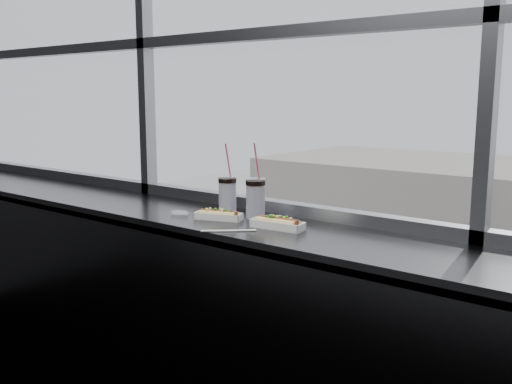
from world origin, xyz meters
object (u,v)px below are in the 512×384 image
Objects in this scene: soda_cup_left at (227,193)px; car_near_a at (268,368)px; hotdog_tray_left at (219,215)px; car_far_a at (414,329)px; tree_left at (428,270)px; hotdog_tray_right at (278,223)px; wrapper at (180,213)px; loose_straw at (228,231)px; soda_cup_right at (256,196)px.

soda_cup_left is 0.06× the size of car_near_a.
hotdog_tray_left is 0.67× the size of soda_cup_left.
hotdog_tray_left reaches higher than car_far_a.
soda_cup_left is 27.98m from car_far_a.
soda_cup_left is 0.08× the size of tree_left.
car_near_a is at bearing 121.77° from hotdog_tray_right.
soda_cup_left is at bearing -71.30° from tree_left.
hotdog_tray_right is 0.56m from wrapper.
wrapper is (-0.15, -0.19, -0.09)m from soda_cup_left.
hotdog_tray_right is 0.06× the size of tree_left.
hotdog_tray_right reaches higher than loose_straw.
hotdog_tray_left is 23.00m from car_near_a.
car_near_a is (-11.80, 16.18, -11.12)m from soda_cup_left.
tree_left is (-9.94, 28.30, -9.16)m from hotdog_tray_right.
soda_cup_right reaches higher than car_far_a.
wrapper is (-0.34, -0.18, -0.10)m from soda_cup_right.
hotdog_tray_left is 0.18m from soda_cup_left.
tree_left reaches higher than car_near_a.
hotdog_tray_right is 0.69× the size of soda_cup_right.
tree_left is (-9.61, 28.32, -9.15)m from hotdog_tray_left.
hotdog_tray_left is at bearing -71.27° from tree_left.
car_near_a is at bearing 125.43° from wrapper.
car_near_a is at bearing 84.30° from loose_straw.
car_far_a is (-9.00, 24.30, -11.08)m from hotdog_tray_right.
loose_straw is at bearing -48.63° from soda_cup_left.
wrapper is at bearing 122.88° from loose_straw.
wrapper is at bearing -145.47° from car_near_a.
car_near_a is (-12.20, 16.30, -11.04)m from hotdog_tray_right.
soda_cup_right is at bearing 30.33° from hotdog_tray_left.
loose_straw is 28.29m from car_far_a.
hotdog_tray_left is 28.10m from car_far_a.
wrapper is 28.06m from car_far_a.
soda_cup_right is at bearing 28.35° from wrapper.
wrapper reaches higher than loose_straw.
hotdog_tray_right is 2.51× the size of wrapper.
tree_left is at bearing 6.86° from car_far_a.
hotdog_tray_right reaches higher than car_near_a.
soda_cup_left is 0.26m from wrapper.
car_far_a is at bearing -22.74° from car_near_a.
soda_cup_left reaches higher than hotdog_tray_left.
hotdog_tray_right is (0.34, 0.02, 0.00)m from hotdog_tray_left.
hotdog_tray_right reaches higher than wrapper.
car_near_a is at bearing 126.10° from soda_cup_left.
loose_straw is (0.27, -0.31, -0.10)m from soda_cup_left.
soda_cup_right is at bearing -166.48° from car_far_a.
hotdog_tray_left is 0.65× the size of soda_cup_right.
soda_cup_left is at bearing 157.96° from hotdog_tray_right.
loose_straw is 2.39× the size of wrapper.
tree_left is (-9.72, 28.18, -9.24)m from soda_cup_right.
soda_cup_right is 1.52× the size of loose_straw.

